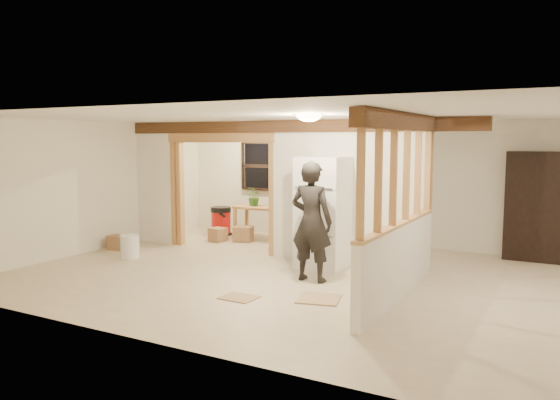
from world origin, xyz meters
The scene contains 28 objects.
floor centered at (0.00, 0.00, -0.01)m, with size 9.00×6.50×0.01m, color beige.
ceiling centered at (0.00, 0.00, 2.50)m, with size 9.00×6.50×0.01m, color white.
wall_back centered at (0.00, 3.25, 1.25)m, with size 9.00×0.01×2.50m, color silver.
wall_front centered at (0.00, -3.25, 1.25)m, with size 9.00×0.01×2.50m, color silver.
wall_left centered at (-4.50, 0.00, 1.25)m, with size 0.01×6.50×2.50m, color silver.
partition_left_stub centered at (-4.05, 1.20, 1.25)m, with size 0.90×0.12×2.50m, color white.
partition_center centered at (0.20, 1.20, 1.25)m, with size 2.80×0.12×2.50m, color white.
doorway_frame centered at (-2.40, 1.20, 1.10)m, with size 2.46×0.14×2.20m, color tan.
header_beam_back centered at (-1.00, 1.20, 2.38)m, with size 7.00×0.18×0.22m, color #54331C.
header_beam_right centered at (1.60, -0.40, 2.38)m, with size 0.18×3.30×0.22m, color #54331C.
pony_wall centered at (1.60, -0.40, 0.50)m, with size 0.12×3.20×1.00m, color white.
stud_partition centered at (1.60, -0.40, 1.66)m, with size 0.14×3.20×1.32m, color tan.
window_back centered at (-2.60, 3.17, 1.55)m, with size 1.12×0.10×1.10m, color black.
ceiling_dome_main centered at (0.30, -0.50, 2.48)m, with size 0.36×0.36×0.16m, color #FFEABF.
ceiling_dome_util centered at (-2.50, 2.30, 2.48)m, with size 0.32×0.32×0.14m, color #FFEABF.
hanging_bulb centered at (-2.00, 1.60, 2.18)m, with size 0.07×0.07×0.07m, color #FFD88C.
refrigerator centered at (-0.03, 0.77, 0.93)m, with size 0.77×0.75×1.86m, color white.
woman centered at (0.18, -0.13, 0.91)m, with size 0.67×0.44×1.83m, color black.
work_table centered at (-2.27, 2.51, 0.36)m, with size 1.14×0.57×0.72m, color tan.
potted_plant centered at (-2.46, 2.55, 0.92)m, with size 0.37×0.32×0.41m, color #275827.
shop_vac centered at (-3.33, 2.51, 0.33)m, with size 0.50×0.50×0.65m, color #AE120E.
bookshelf centered at (3.03, 3.02, 0.97)m, with size 0.97×0.32×1.94m, color black.
bucket centered at (-3.40, -0.27, 0.21)m, with size 0.34×0.34×0.43m, color silver.
box_util_a centered at (-2.48, 2.12, 0.16)m, with size 0.37×0.32×0.32m, color #986F4A.
box_util_b centered at (-2.95, 1.86, 0.14)m, with size 0.31×0.31×0.29m, color #986F4A.
box_front centered at (-4.17, 0.21, 0.14)m, with size 0.35×0.28×0.28m, color #986F4A.
floor_panel_near centered at (0.69, -0.96, 0.01)m, with size 0.55×0.55×0.02m, color tan.
floor_panel_far centered at (-0.29, -1.43, 0.01)m, with size 0.48×0.38×0.02m, color tan.
Camera 1 is at (3.66, -7.50, 2.14)m, focal length 35.00 mm.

